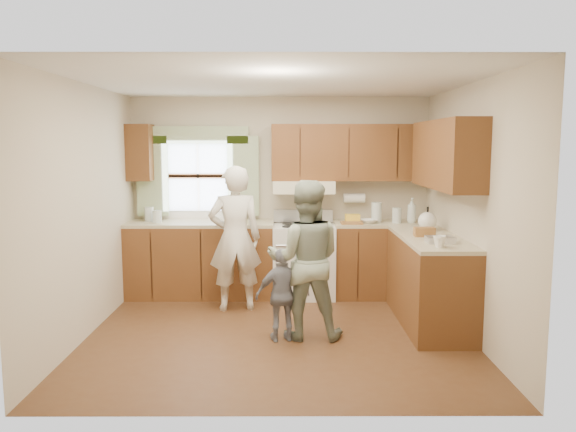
{
  "coord_description": "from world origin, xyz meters",
  "views": [
    {
      "loc": [
        0.08,
        -5.49,
        1.91
      ],
      "look_at": [
        0.1,
        0.4,
        1.15
      ],
      "focal_mm": 35.0,
      "sensor_mm": 36.0,
      "label": 1
    }
  ],
  "objects_px": {
    "woman_left": "(235,238)",
    "stove": "(304,259)",
    "woman_right": "(305,260)",
    "child": "(283,295)"
  },
  "relations": [
    {
      "from": "stove",
      "to": "child",
      "type": "bearing_deg",
      "value": -98.79
    },
    {
      "from": "woman_left",
      "to": "stove",
      "type": "bearing_deg",
      "value": -154.18
    },
    {
      "from": "stove",
      "to": "woman_left",
      "type": "height_order",
      "value": "woman_left"
    },
    {
      "from": "woman_left",
      "to": "woman_right",
      "type": "relative_size",
      "value": 1.07
    },
    {
      "from": "stove",
      "to": "woman_left",
      "type": "xyz_separation_m",
      "value": [
        -0.81,
        -0.59,
        0.37
      ]
    },
    {
      "from": "stove",
      "to": "child",
      "type": "relative_size",
      "value": 1.18
    },
    {
      "from": "woman_right",
      "to": "woman_left",
      "type": "bearing_deg",
      "value": -48.64
    },
    {
      "from": "woman_left",
      "to": "woman_right",
      "type": "xyz_separation_m",
      "value": [
        0.77,
        -0.94,
        -0.05
      ]
    },
    {
      "from": "woman_right",
      "to": "child",
      "type": "xyz_separation_m",
      "value": [
        -0.22,
        -0.11,
        -0.33
      ]
    },
    {
      "from": "stove",
      "to": "child",
      "type": "distance_m",
      "value": 1.65
    }
  ]
}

